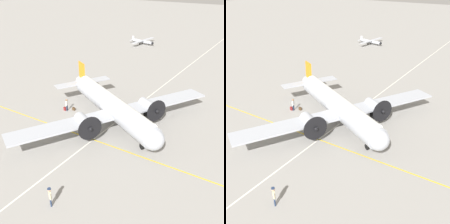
{
  "view_description": "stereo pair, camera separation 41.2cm",
  "coord_description": "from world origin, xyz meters",
  "views": [
    {
      "loc": [
        16.69,
        -26.16,
        17.19
      ],
      "look_at": [
        0.0,
        0.0,
        1.55
      ],
      "focal_mm": 45.0,
      "sensor_mm": 36.0,
      "label": 1
    },
    {
      "loc": [
        17.04,
        -25.93,
        17.19
      ],
      "look_at": [
        0.0,
        0.0,
        1.55
      ],
      "focal_mm": 45.0,
      "sensor_mm": 36.0,
      "label": 2
    }
  ],
  "objects": [
    {
      "name": "ground_plane",
      "position": [
        0.0,
        0.0,
        0.0
      ],
      "size": [
        300.0,
        300.0,
        0.0
      ],
      "primitive_type": "plane",
      "color": "gray"
    },
    {
      "name": "apron_line_eastwest",
      "position": [
        0.0,
        -4.46,
        0.0
      ],
      "size": [
        120.0,
        0.16,
        0.01
      ],
      "color": "gold",
      "rests_on": "ground_plane"
    },
    {
      "name": "apron_line_northsouth",
      "position": [
        0.3,
        0.0,
        0.0
      ],
      "size": [
        0.16,
        120.0,
        0.01
      ],
      "color": "silver",
      "rests_on": "ground_plane"
    },
    {
      "name": "airliner_main",
      "position": [
        0.32,
        -0.18,
        2.42
      ],
      "size": [
        19.17,
        24.11,
        5.46
      ],
      "rotation": [
        0.0,
        0.0,
        5.78
      ],
      "color": "#ADB2BC",
      "rests_on": "ground_plane"
    },
    {
      "name": "crew_foreground",
      "position": [
        3.3,
        -14.45,
        1.13
      ],
      "size": [
        0.51,
        0.42,
        1.81
      ],
      "rotation": [
        0.0,
        0.0,
        -0.66
      ],
      "color": "navy",
      "rests_on": "ground_plane"
    },
    {
      "name": "passenger_boarding",
      "position": [
        -7.08,
        -0.35,
        1.06
      ],
      "size": [
        0.31,
        0.56,
        1.72
      ],
      "rotation": [
        0.0,
        0.0,
        5.03
      ],
      "color": "navy",
      "rests_on": "ground_plane"
    },
    {
      "name": "suitcase_near_door",
      "position": [
        -6.39,
        0.21,
        0.22
      ],
      "size": [
        0.43,
        0.19,
        0.47
      ],
      "color": "#47331E",
      "rests_on": "ground_plane"
    },
    {
      "name": "suitcase_upright_spare",
      "position": [
        -7.39,
        -0.47,
        0.25
      ],
      "size": [
        0.35,
        0.18,
        0.54
      ],
      "color": "maroon",
      "rests_on": "ground_plane"
    },
    {
      "name": "light_aircraft_distant",
      "position": [
        -16.06,
        40.15,
        0.77
      ],
      "size": [
        6.79,
        9.06,
        1.78
      ],
      "rotation": [
        0.0,
        0.0,
        6.14
      ],
      "color": "#B7BCC6",
      "rests_on": "ground_plane"
    },
    {
      "name": "traffic_cone",
      "position": [
        -2.38,
        -1.46,
        0.28
      ],
      "size": [
        0.45,
        0.45,
        0.59
      ],
      "color": "orange",
      "rests_on": "ground_plane"
    }
  ]
}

